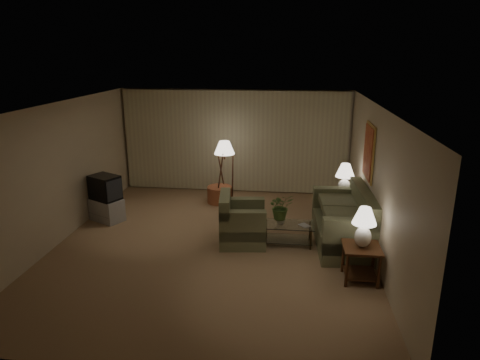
# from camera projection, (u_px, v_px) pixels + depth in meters

# --- Properties ---
(ground) EXTENTS (7.00, 7.00, 0.00)m
(ground) POSITION_uv_depth(u_px,v_px,m) (212.00, 245.00, 8.35)
(ground) COLOR #986B54
(ground) RESTS_ON ground
(room_shell) EXTENTS (6.04, 7.02, 2.72)m
(room_shell) POSITION_uv_depth(u_px,v_px,m) (224.00, 141.00, 9.28)
(room_shell) COLOR #C0AE93
(room_shell) RESTS_ON ground
(sofa) EXTENTS (2.05, 1.16, 0.87)m
(sofa) POSITION_uv_depth(u_px,v_px,m) (342.00, 224.00, 8.24)
(sofa) COLOR #717754
(sofa) RESTS_ON ground
(armchair) EXTENTS (1.12, 1.09, 0.78)m
(armchair) POSITION_uv_depth(u_px,v_px,m) (243.00, 224.00, 8.35)
(armchair) COLOR #717754
(armchair) RESTS_ON ground
(side_table_near) EXTENTS (0.60, 0.60, 0.60)m
(side_table_near) POSITION_uv_depth(u_px,v_px,m) (361.00, 257.00, 6.95)
(side_table_near) COLOR #37190F
(side_table_near) RESTS_ON ground
(side_table_far) EXTENTS (0.49, 0.41, 0.60)m
(side_table_far) POSITION_uv_depth(u_px,v_px,m) (343.00, 204.00, 9.43)
(side_table_far) COLOR #37190F
(side_table_far) RESTS_ON ground
(table_lamp_near) EXTENTS (0.39, 0.39, 0.67)m
(table_lamp_near) POSITION_uv_depth(u_px,v_px,m) (364.00, 224.00, 6.78)
(table_lamp_near) COLOR white
(table_lamp_near) RESTS_ON side_table_near
(table_lamp_far) EXTENTS (0.41, 0.41, 0.71)m
(table_lamp_far) POSITION_uv_depth(u_px,v_px,m) (345.00, 177.00, 9.25)
(table_lamp_far) COLOR white
(table_lamp_far) RESTS_ON side_table_far
(coffee_table) EXTENTS (1.01, 0.55, 0.41)m
(coffee_table) POSITION_uv_depth(u_px,v_px,m) (288.00, 231.00, 8.31)
(coffee_table) COLOR silver
(coffee_table) RESTS_ON ground
(tv_cabinet) EXTENTS (1.08, 1.03, 0.50)m
(tv_cabinet) POSITION_uv_depth(u_px,v_px,m) (107.00, 210.00, 9.49)
(tv_cabinet) COLOR #9B9B9D
(tv_cabinet) RESTS_ON ground
(crt_tv) EXTENTS (0.99, 0.96, 0.54)m
(crt_tv) POSITION_uv_depth(u_px,v_px,m) (105.00, 187.00, 9.34)
(crt_tv) COLOR black
(crt_tv) RESTS_ON tv_cabinet
(floor_lamp) EXTENTS (0.50, 0.50, 1.54)m
(floor_lamp) POSITION_uv_depth(u_px,v_px,m) (225.00, 171.00, 10.52)
(floor_lamp) COLOR #37190F
(floor_lamp) RESTS_ON ground
(ottoman) EXTENTS (0.67, 0.67, 0.40)m
(ottoman) POSITION_uv_depth(u_px,v_px,m) (220.00, 194.00, 10.65)
(ottoman) COLOR #A15636
(ottoman) RESTS_ON ground
(vase) EXTENTS (0.18, 0.18, 0.17)m
(vase) POSITION_uv_depth(u_px,v_px,m) (280.00, 220.00, 8.26)
(vase) COLOR white
(vase) RESTS_ON coffee_table
(flowers) EXTENTS (0.57, 0.53, 0.51)m
(flowers) POSITION_uv_depth(u_px,v_px,m) (281.00, 203.00, 8.16)
(flowers) COLOR #4C7031
(flowers) RESTS_ON vase
(book) EXTENTS (0.26, 0.27, 0.02)m
(book) POSITION_uv_depth(u_px,v_px,m) (301.00, 226.00, 8.14)
(book) COLOR olive
(book) RESTS_ON coffee_table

